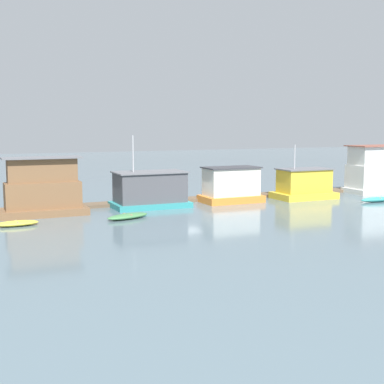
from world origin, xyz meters
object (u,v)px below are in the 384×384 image
houseboat_orange (231,186)px  dinghy_green (128,216)px  houseboat_yellow (304,185)px  houseboat_brown (43,191)px  mooring_post_far_right (178,195)px  houseboat_white (375,170)px  dinghy_yellow (17,223)px  dinghy_teal (378,199)px  mooring_post_near_left (248,191)px  houseboat_teal (150,190)px

houseboat_orange → dinghy_green: 13.28m
dinghy_green → houseboat_yellow: bearing=11.8°
houseboat_brown → mooring_post_far_right: (13.10, 1.67, -1.30)m
houseboat_brown → houseboat_white: houseboat_white is taller
dinghy_yellow → houseboat_white: bearing=6.8°
houseboat_brown → houseboat_yellow: bearing=-0.5°
houseboat_white → mooring_post_far_right: houseboat_white is taller
houseboat_white → dinghy_yellow: (-39.31, -4.68, -2.32)m
houseboat_brown → dinghy_teal: (31.84, -5.27, -1.87)m
houseboat_yellow → dinghy_yellow: houseboat_yellow is taller
houseboat_brown → houseboat_yellow: houseboat_yellow is taller
houseboat_orange → mooring_post_near_left: houseboat_orange is taller
houseboat_brown → dinghy_teal: size_ratio=1.78×
houseboat_brown → mooring_post_far_right: bearing=7.3°
dinghy_green → mooring_post_far_right: bearing=41.4°
houseboat_yellow → mooring_post_far_right: (-13.40, 1.93, -0.61)m
houseboat_yellow → dinghy_green: bearing=-168.2°
mooring_post_far_right → mooring_post_near_left: bearing=0.0°
houseboat_teal → dinghy_green: houseboat_teal is taller
dinghy_yellow → dinghy_teal: bearing=-1.9°
houseboat_teal → mooring_post_far_right: 3.51m
houseboat_white → dinghy_yellow: 39.65m
houseboat_brown → mooring_post_near_left: size_ratio=4.35×
mooring_post_far_right → houseboat_yellow: bearing=-8.2°
dinghy_yellow → dinghy_teal: 34.46m
houseboat_orange → dinghy_yellow: 21.44m
houseboat_orange → houseboat_white: bearing=0.3°
houseboat_teal → houseboat_white: houseboat_teal is taller
dinghy_yellow → mooring_post_near_left: 24.23m
houseboat_yellow → dinghy_teal: (5.33, -5.02, -1.19)m
houseboat_yellow → mooring_post_far_right: 13.56m
mooring_post_near_left → houseboat_white: bearing=-4.0°
mooring_post_far_right → houseboat_white: bearing=-2.7°
houseboat_brown → houseboat_white: (36.70, 0.57, 0.41)m
dinghy_yellow → mooring_post_far_right: 16.75m
houseboat_yellow → mooring_post_near_left: 5.95m
dinghy_yellow → mooring_post_near_left: mooring_post_near_left is taller
houseboat_white → mooring_post_near_left: bearing=176.0°
houseboat_teal → mooring_post_far_right: (3.27, 1.01, -0.79)m
houseboat_orange → dinghy_green: bearing=-157.7°
houseboat_teal → houseboat_yellow: (16.68, -0.92, -0.18)m
dinghy_green → mooring_post_near_left: (14.84, 6.20, 0.62)m
houseboat_teal → mooring_post_near_left: 11.16m
houseboat_yellow → dinghy_yellow: size_ratio=1.89×
houseboat_orange → houseboat_yellow: bearing=-5.1°
dinghy_yellow → dinghy_green: 8.69m
dinghy_green → dinghy_teal: 25.77m
houseboat_white → dinghy_yellow: size_ratio=1.95×
houseboat_orange → mooring_post_far_right: 5.39m
houseboat_yellow → houseboat_white: (10.19, 0.82, 1.09)m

